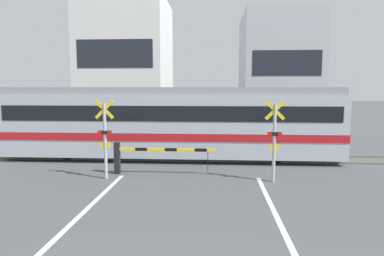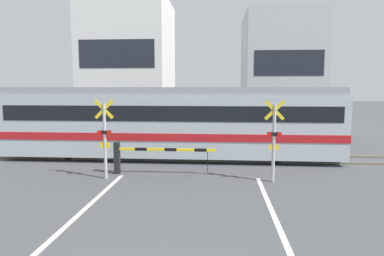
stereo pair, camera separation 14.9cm
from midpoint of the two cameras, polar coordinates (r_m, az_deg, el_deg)
name	(u,v)px [view 1 (the left image)]	position (r m, az deg, el deg)	size (l,w,h in m)	color
rail_track_near	(194,161)	(14.91, -0.01, -5.47)	(50.00, 0.10, 0.08)	#6B6051
rail_track_far	(196,154)	(16.31, 0.33, -4.40)	(50.00, 0.10, 0.08)	#6B6051
commuter_train	(171,120)	(15.46, -3.74, 1.26)	(14.74, 2.81, 3.21)	#ADB7C1
crossing_barrier_near	(142,154)	(12.81, -8.73, -4.32)	(3.77, 0.20, 1.18)	black
crossing_barrier_far	(231,134)	(18.25, 6.36, -0.97)	(3.77, 0.20, 1.18)	black
crossing_signal_left	(105,136)	(12.30, -14.63, -1.25)	(0.68, 0.15, 2.79)	#B2B2B7
crossing_signal_right	(274,137)	(11.83, 13.21, -1.53)	(0.68, 0.15, 2.79)	#B2B2B7
building_left_of_street	(128,64)	(29.46, -10.84, 10.40)	(6.67, 7.37, 10.25)	white
building_right_of_street	(277,72)	(28.92, 13.89, 9.09)	(5.75, 7.37, 8.93)	#B2B7BC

